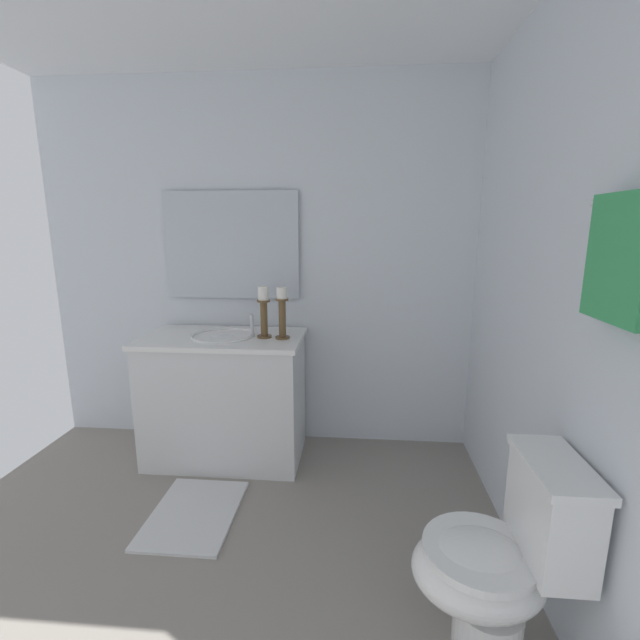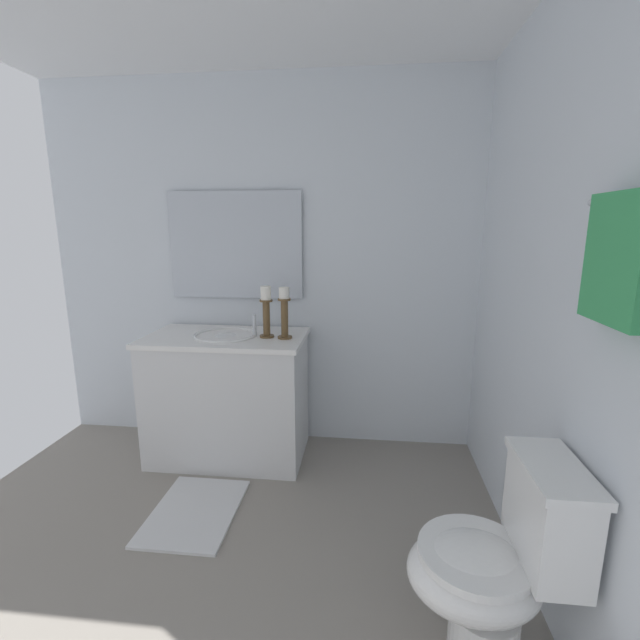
{
  "view_description": "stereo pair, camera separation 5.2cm",
  "coord_description": "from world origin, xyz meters",
  "px_view_note": "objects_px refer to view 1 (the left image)",
  "views": [
    {
      "loc": [
        1.68,
        0.68,
        1.5
      ],
      "look_at": [
        -0.38,
        0.5,
        1.05
      ],
      "focal_mm": 24.42,
      "sensor_mm": 36.0,
      "label": 1
    },
    {
      "loc": [
        1.68,
        0.73,
        1.5
      ],
      "look_at": [
        -0.38,
        0.5,
        1.05
      ],
      "focal_mm": 24.42,
      "sensor_mm": 36.0,
      "label": 2
    }
  ],
  "objects_px": {
    "candle_holder_short": "(264,310)",
    "bath_mat": "(194,514)",
    "toilet": "(499,561)",
    "sink_basin": "(223,342)",
    "towel_near_vanity": "(618,259)",
    "candle_holder_tall": "(282,312)",
    "vanity_cabinet": "(226,397)",
    "mirror": "(231,246)"
  },
  "relations": [
    {
      "from": "candle_holder_short",
      "to": "bath_mat",
      "type": "bearing_deg",
      "value": -23.8
    },
    {
      "from": "toilet",
      "to": "bath_mat",
      "type": "xyz_separation_m",
      "value": [
        -0.63,
        -1.35,
        -0.36
      ]
    },
    {
      "from": "sink_basin",
      "to": "towel_near_vanity",
      "type": "height_order",
      "value": "towel_near_vanity"
    },
    {
      "from": "toilet",
      "to": "candle_holder_tall",
      "type": "bearing_deg",
      "value": -142.05
    },
    {
      "from": "vanity_cabinet",
      "to": "candle_holder_tall",
      "type": "height_order",
      "value": "candle_holder_tall"
    },
    {
      "from": "mirror",
      "to": "candle_holder_tall",
      "type": "distance_m",
      "value": 0.63
    },
    {
      "from": "candle_holder_short",
      "to": "vanity_cabinet",
      "type": "bearing_deg",
      "value": -92.26
    },
    {
      "from": "sink_basin",
      "to": "mirror",
      "type": "relative_size",
      "value": 0.44
    },
    {
      "from": "vanity_cabinet",
      "to": "towel_near_vanity",
      "type": "relative_size",
      "value": 2.87
    },
    {
      "from": "towel_near_vanity",
      "to": "toilet",
      "type": "bearing_deg",
      "value": -112.14
    },
    {
      "from": "mirror",
      "to": "towel_near_vanity",
      "type": "height_order",
      "value": "mirror"
    },
    {
      "from": "vanity_cabinet",
      "to": "toilet",
      "type": "xyz_separation_m",
      "value": [
        1.25,
        1.35,
        -0.05
      ]
    },
    {
      "from": "bath_mat",
      "to": "sink_basin",
      "type": "bearing_deg",
      "value": 179.91
    },
    {
      "from": "towel_near_vanity",
      "to": "sink_basin",
      "type": "bearing_deg",
      "value": -130.79
    },
    {
      "from": "vanity_cabinet",
      "to": "candle_holder_tall",
      "type": "xyz_separation_m",
      "value": [
        0.03,
        0.39,
        0.58
      ]
    },
    {
      "from": "mirror",
      "to": "toilet",
      "type": "bearing_deg",
      "value": 41.27
    },
    {
      "from": "candle_holder_tall",
      "to": "bath_mat",
      "type": "bearing_deg",
      "value": -32.93
    },
    {
      "from": "sink_basin",
      "to": "toilet",
      "type": "height_order",
      "value": "sink_basin"
    },
    {
      "from": "candle_holder_tall",
      "to": "bath_mat",
      "type": "height_order",
      "value": "candle_holder_tall"
    },
    {
      "from": "vanity_cabinet",
      "to": "mirror",
      "type": "bearing_deg",
      "value": 179.99
    },
    {
      "from": "toilet",
      "to": "bath_mat",
      "type": "relative_size",
      "value": 1.25
    },
    {
      "from": "mirror",
      "to": "bath_mat",
      "type": "xyz_separation_m",
      "value": [
        0.91,
        -0.0,
        -1.37
      ]
    },
    {
      "from": "sink_basin",
      "to": "candle_holder_tall",
      "type": "distance_m",
      "value": 0.44
    },
    {
      "from": "sink_basin",
      "to": "toilet",
      "type": "xyz_separation_m",
      "value": [
        1.25,
        1.35,
        -0.42
      ]
    },
    {
      "from": "bath_mat",
      "to": "towel_near_vanity",
      "type": "bearing_deg",
      "value": 65.32
    },
    {
      "from": "vanity_cabinet",
      "to": "towel_near_vanity",
      "type": "height_order",
      "value": "towel_near_vanity"
    },
    {
      "from": "toilet",
      "to": "bath_mat",
      "type": "bearing_deg",
      "value": -115.06
    },
    {
      "from": "vanity_cabinet",
      "to": "bath_mat",
      "type": "bearing_deg",
      "value": 0.0
    },
    {
      "from": "sink_basin",
      "to": "towel_near_vanity",
      "type": "distance_m",
      "value": 2.14
    },
    {
      "from": "sink_basin",
      "to": "vanity_cabinet",
      "type": "bearing_deg",
      "value": -90.0
    },
    {
      "from": "toilet",
      "to": "sink_basin",
      "type": "bearing_deg",
      "value": -132.99
    },
    {
      "from": "candle_holder_short",
      "to": "bath_mat",
      "type": "xyz_separation_m",
      "value": [
        0.61,
        -0.27,
        -0.99
      ]
    },
    {
      "from": "toilet",
      "to": "bath_mat",
      "type": "height_order",
      "value": "toilet"
    },
    {
      "from": "candle_holder_tall",
      "to": "toilet",
      "type": "relative_size",
      "value": 0.42
    },
    {
      "from": "candle_holder_short",
      "to": "bath_mat",
      "type": "relative_size",
      "value": 0.53
    },
    {
      "from": "towel_near_vanity",
      "to": "bath_mat",
      "type": "bearing_deg",
      "value": -114.68
    },
    {
      "from": "candle_holder_tall",
      "to": "bath_mat",
      "type": "relative_size",
      "value": 0.53
    },
    {
      "from": "sink_basin",
      "to": "mirror",
      "type": "distance_m",
      "value": 0.65
    },
    {
      "from": "vanity_cabinet",
      "to": "sink_basin",
      "type": "xyz_separation_m",
      "value": [
        0.0,
        0.0,
        0.37
      ]
    },
    {
      "from": "sink_basin",
      "to": "candle_holder_tall",
      "type": "bearing_deg",
      "value": 86.23
    },
    {
      "from": "candle_holder_short",
      "to": "toilet",
      "type": "bearing_deg",
      "value": 40.86
    },
    {
      "from": "toilet",
      "to": "towel_near_vanity",
      "type": "bearing_deg",
      "value": 67.86
    }
  ]
}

